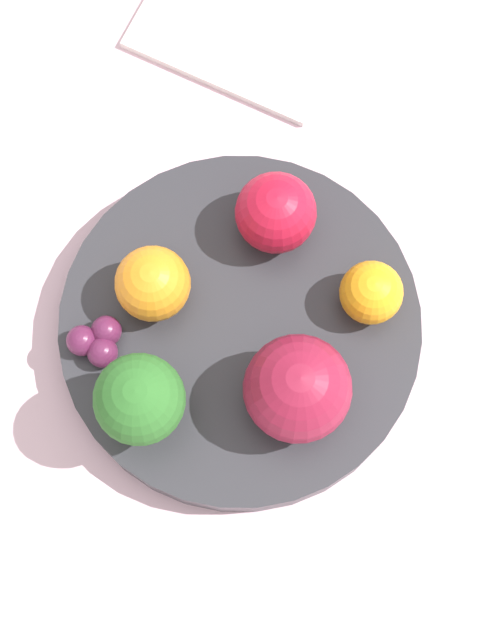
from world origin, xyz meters
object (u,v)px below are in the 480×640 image
orange_back (371,293)px  grape_cluster (97,341)px  orange_front (153,284)px  bowl (240,330)px  broccoli (140,400)px  apple_red (298,389)px  apple_green (276,213)px

orange_back → grape_cluster: (0.16, 0.04, -0.01)m
orange_front → grape_cluster: (0.03, 0.04, -0.01)m
bowl → broccoli: size_ratio=3.35×
orange_front → grape_cluster: orange_front is taller
orange_front → orange_back: orange_front is taller
orange_back → grape_cluster: orange_back is taller
broccoli → orange_front: bearing=-87.6°
apple_red → apple_green: 0.11m
broccoli → orange_front: broccoli is taller
bowl → orange_back: bearing=-163.6°
grape_cluster → apple_green: bearing=-138.7°
bowl → orange_front: size_ratio=4.88×
orange_front → orange_back: bearing=-176.0°
apple_green → grape_cluster: apple_green is taller
apple_green → orange_back: size_ratio=1.29×
bowl → orange_front: (0.05, -0.01, 0.04)m
apple_green → orange_front: bearing=37.0°
orange_back → orange_front: bearing=4.0°
bowl → orange_back: orange_back is taller
bowl → orange_back: (-0.08, -0.02, 0.03)m
orange_back → bowl: bearing=16.4°
orange_front → orange_back: (-0.13, -0.01, -0.00)m
apple_green → grape_cluster: (0.10, 0.09, -0.02)m
orange_back → grape_cluster: size_ratio=1.18×
broccoli → apple_red: (-0.09, -0.02, -0.01)m
apple_green → orange_back: (-0.06, 0.04, -0.01)m
orange_front → grape_cluster: 0.05m
apple_green → apple_red: bearing=101.9°
broccoli → apple_red: bearing=-169.1°
bowl → orange_front: bearing=-14.1°
apple_red → grape_cluster: size_ratio=1.94×
bowl → apple_red: (-0.04, 0.04, 0.05)m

